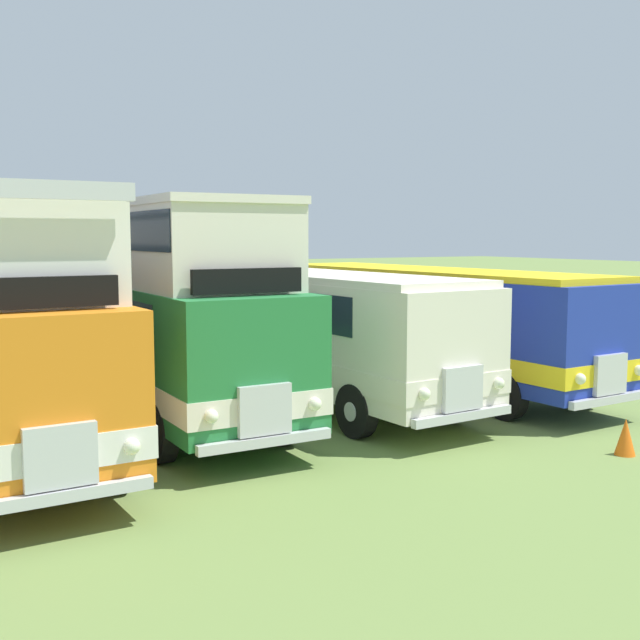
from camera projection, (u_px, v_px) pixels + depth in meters
bus_fifth_in_row at (156, 299)px, 16.78m from camera, size 2.63×10.61×4.49m
bus_sixth_in_row at (303, 324)px, 18.47m from camera, size 3.17×10.97×2.99m
bus_seventh_in_row at (428, 317)px, 20.00m from camera, size 3.07×11.13×2.99m
cone_mid_row at (625, 437)px, 13.67m from camera, size 0.36×0.36×0.65m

